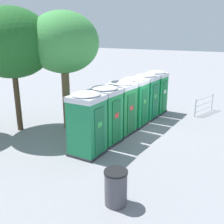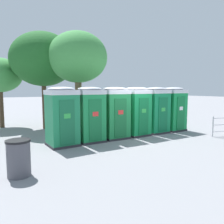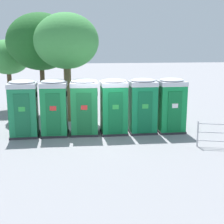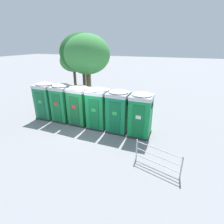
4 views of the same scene
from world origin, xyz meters
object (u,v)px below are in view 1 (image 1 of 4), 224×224
(portapotty_4, at_px, (145,96))
(street_tree_2, at_px, (63,43))
(portapotty_2, at_px, (121,107))
(portapotty_0, at_px, (87,124))
(portapotty_1, at_px, (105,115))
(portapotty_3, at_px, (134,101))
(event_barrier, at_px, (204,104))
(portapotty_5, at_px, (155,92))
(street_tree_0, at_px, (11,43))
(trash_can, at_px, (116,187))

(portapotty_4, relative_size, street_tree_2, 0.45)
(portapotty_2, distance_m, street_tree_2, 4.02)
(portapotty_0, height_order, portapotty_2, same)
(portapotty_1, bearing_deg, portapotty_3, -1.79)
(portapotty_4, bearing_deg, portapotty_0, 178.83)
(event_barrier, bearing_deg, portapotty_1, 157.41)
(portapotty_0, distance_m, portapotty_1, 1.34)
(portapotty_0, distance_m, portapotty_4, 5.37)
(portapotty_5, distance_m, street_tree_2, 6.25)
(portapotty_0, bearing_deg, portapotty_2, -0.33)
(portapotty_4, distance_m, street_tree_0, 7.31)
(event_barrier, bearing_deg, portapotty_3, 146.06)
(portapotty_0, bearing_deg, street_tree_2, 53.68)
(street_tree_2, height_order, event_barrier, street_tree_2)
(portapotty_2, height_order, street_tree_2, street_tree_2)
(street_tree_2, bearing_deg, street_tree_0, 128.07)
(portapotty_2, height_order, portapotty_5, same)
(street_tree_0, xyz_separation_m, trash_can, (-2.73, -7.07, -3.68))
(portapotty_4, height_order, trash_can, portapotty_4)
(portapotty_3, distance_m, trash_can, 6.76)
(portapotty_1, height_order, trash_can, portapotty_1)
(street_tree_2, distance_m, trash_can, 7.63)
(street_tree_2, bearing_deg, event_barrier, -41.86)
(portapotty_2, bearing_deg, portapotty_3, -2.53)
(portapotty_4, distance_m, portapotty_5, 1.34)
(portapotty_1, relative_size, street_tree_2, 0.45)
(portapotty_4, relative_size, trash_can, 2.44)
(portapotty_1, bearing_deg, street_tree_2, 76.89)
(event_barrier, bearing_deg, street_tree_2, 138.14)
(portapotty_4, bearing_deg, portapotty_2, 178.00)
(portapotty_1, distance_m, portapotty_3, 2.69)
(portapotty_2, xyz_separation_m, trash_can, (-4.90, -2.54, -0.76))
(portapotty_1, relative_size, trash_can, 2.44)
(portapotty_0, relative_size, portapotty_3, 1.00)
(portapotty_3, bearing_deg, portapotty_4, -1.47)
(portapotty_0, distance_m, event_barrier, 8.54)
(street_tree_0, bearing_deg, portapotty_2, -64.43)
(portapotty_2, height_order, portapotty_4, same)
(street_tree_2, distance_m, event_barrier, 8.94)
(portapotty_0, xyz_separation_m, portapotty_4, (5.37, -0.11, -0.00))
(portapotty_1, bearing_deg, street_tree_0, 100.38)
(street_tree_2, relative_size, trash_can, 5.44)
(portapotty_2, relative_size, event_barrier, 1.29)
(portapotty_0, xyz_separation_m, street_tree_0, (0.52, 4.52, 2.92))
(portapotty_1, bearing_deg, trash_can, -144.18)
(portapotty_3, relative_size, street_tree_0, 0.44)
(portapotty_2, xyz_separation_m, portapotty_4, (2.68, -0.09, 0.00))
(portapotty_5, xyz_separation_m, trash_can, (-8.92, -2.39, -0.76))
(portapotty_5, relative_size, street_tree_0, 0.44)
(portapotty_0, xyz_separation_m, event_barrier, (8.05, -2.78, -0.72))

